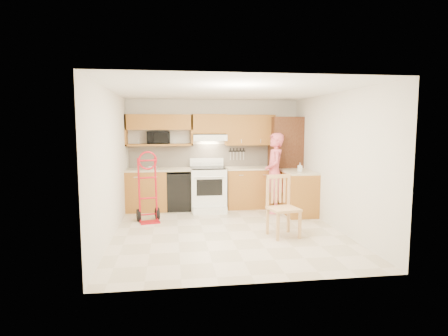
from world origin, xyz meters
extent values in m
cube|color=beige|center=(0.00, 0.00, -0.01)|extent=(4.00, 4.50, 0.02)
cube|color=white|center=(0.00, 0.00, 2.51)|extent=(4.00, 4.50, 0.02)
cube|color=silver|center=(0.00, 2.26, 1.25)|extent=(4.00, 0.02, 2.50)
cube|color=silver|center=(0.00, -2.26, 1.25)|extent=(4.00, 0.02, 2.50)
cube|color=silver|center=(-2.01, 0.00, 1.25)|extent=(0.02, 4.50, 2.50)
cube|color=silver|center=(2.01, 0.00, 1.25)|extent=(0.02, 4.50, 2.50)
cube|color=beige|center=(0.00, 2.23, 1.20)|extent=(3.92, 0.03, 0.55)
cube|color=#986424|center=(-1.55, 1.95, 0.45)|extent=(0.90, 0.60, 0.90)
cube|color=black|center=(-0.80, 1.95, 0.42)|extent=(0.60, 0.60, 0.85)
cube|color=#986424|center=(0.83, 1.95, 0.45)|extent=(1.14, 0.60, 0.90)
cube|color=beige|center=(-1.25, 1.95, 0.92)|extent=(1.50, 0.63, 0.04)
cube|color=beige|center=(0.83, 1.95, 0.92)|extent=(1.14, 0.63, 0.04)
cube|color=#986424|center=(1.70, 1.15, 0.45)|extent=(0.60, 1.00, 0.90)
cube|color=beige|center=(1.70, 1.15, 0.92)|extent=(0.63, 1.00, 0.04)
cube|color=brown|center=(1.65, 1.95, 1.05)|extent=(0.70, 0.60, 2.10)
cube|color=#986424|center=(-1.25, 2.08, 1.98)|extent=(1.50, 0.33, 0.34)
cube|color=#986424|center=(-1.25, 2.08, 1.47)|extent=(1.50, 0.33, 0.04)
cube|color=#986424|center=(-0.12, 2.08, 1.94)|extent=(0.76, 0.33, 0.44)
cube|color=#986424|center=(0.83, 2.08, 1.80)|extent=(1.14, 0.33, 0.70)
cube|color=white|center=(-0.12, 2.02, 1.63)|extent=(0.76, 0.46, 0.14)
imported|color=black|center=(-1.28, 2.08, 1.63)|extent=(0.53, 0.38, 0.28)
imported|color=#DD5866|center=(1.23, 1.35, 0.87)|extent=(0.50, 0.69, 1.75)
imported|color=white|center=(1.70, 1.06, 1.03)|extent=(0.09, 0.09, 0.19)
imported|color=white|center=(-1.42, 1.95, 0.96)|extent=(0.24, 0.24, 0.05)
camera|label=1|loc=(-0.98, -6.49, 1.90)|focal=29.98mm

